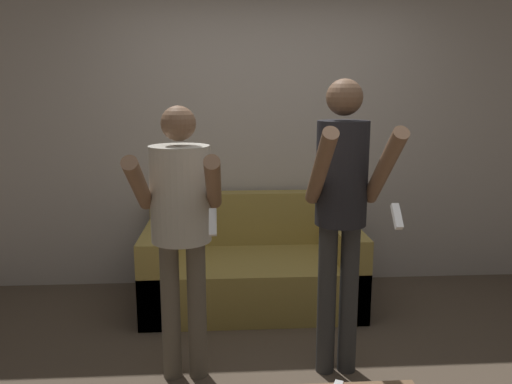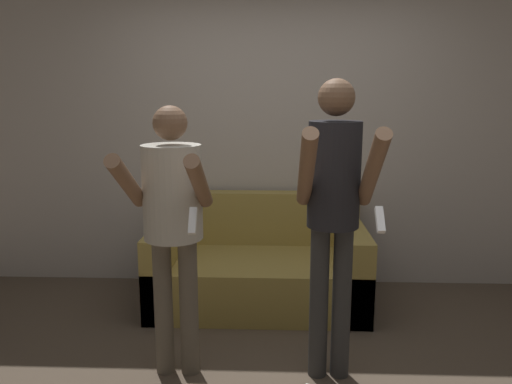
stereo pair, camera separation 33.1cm
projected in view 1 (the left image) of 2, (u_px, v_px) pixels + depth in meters
wall_back at (264, 130)px, 4.27m from camera, size 6.40×0.06×2.70m
couch at (252, 268)px, 4.00m from camera, size 1.66×0.92×0.84m
person_standing_left at (181, 214)px, 2.77m from camera, size 0.46×0.66×1.59m
person_standing_right at (342, 199)px, 2.81m from camera, size 0.41×0.66×1.74m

